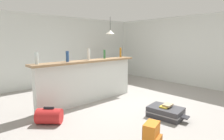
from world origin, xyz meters
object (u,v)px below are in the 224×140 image
Objects in this scene: dining_table at (109,66)px; dining_chair_near_partition at (118,71)px; backpack_orange at (152,137)px; book_stack at (166,106)px; pendant_lamp at (110,32)px; suitcase_flat_charcoal at (166,112)px; bottle_clear at (37,58)px; bottle_amber at (121,52)px; bottle_white at (89,54)px; bottle_green at (104,54)px; duffel_bag_red at (49,116)px; bottle_blue at (67,56)px.

dining_chair_near_partition reaches higher than dining_table.
backpack_orange reaches higher than book_stack.
pendant_lamp reaches higher than suitcase_flat_charcoal.
bottle_clear is 3.57m from pendant_lamp.
bottle_amber reaches higher than dining_chair_near_partition.
pendant_lamp is 3.97m from suitcase_flat_charcoal.
bottle_white is 0.58m from bottle_green.
duffel_bag_red is at bearing -94.27° from bottle_clear.
book_stack is at bearing -18.85° from suitcase_flat_charcoal.
bottle_blue is 0.27× the size of dining_chair_near_partition.
book_stack is at bearing -89.03° from bottle_green.
bottle_amber reaches higher than bottle_green.
bottle_clear is 0.60× the size of backpack_orange.
bottle_white is 0.32× the size of dining_chair_near_partition.
backpack_orange is (-2.52, -3.34, -0.31)m from dining_chair_near_partition.
bottle_clear is 0.46× the size of duffel_bag_red.
duffel_bag_red is at bearing -162.03° from bottle_green.
bottle_amber is (1.19, 0.04, -0.00)m from bottle_white.
dining_table is at bearing 86.18° from dining_chair_near_partition.
bottle_amber reaches higher than dining_table.
bottle_clear is 0.23× the size of dining_table.
dining_table is at bearing 68.00° from suitcase_flat_charcoal.
bottle_blue is 1.04× the size of bottle_green.
bottle_amber is 0.52× the size of duffel_bag_red.
bottle_green is at bearing -147.82° from dining_chair_near_partition.
dining_table reaches higher than backpack_orange.
bottle_clear is 2.77m from backpack_orange.
suitcase_flat_charcoal is 2.06× the size of backpack_orange.
duffel_bag_red is (-2.56, -0.61, -1.11)m from bottle_amber.
dining_table is 1.29m from pendant_lamp.
bottle_white is 0.27× the size of dining_table.
dining_table is 3.82× the size of book_stack.
duffel_bag_red is (-1.96, 1.36, 0.04)m from suitcase_flat_charcoal.
bottle_green is 2.02m from dining_table.
book_stack is (1.93, -1.96, -0.99)m from bottle_clear.
bottle_white is at bearing 107.32° from book_stack.
dining_table is 0.53m from dining_chair_near_partition.
bottle_amber reaches higher than suitcase_flat_charcoal.
dining_chair_near_partition is (2.52, 0.89, -0.73)m from bottle_blue.
book_stack reaches higher than suitcase_flat_charcoal.
bottle_green is at bearing 2.28° from bottle_blue.
dining_table is 4.65m from backpack_orange.
bottle_clear is 1.03× the size of bottle_green.
bottle_clear is 0.88× the size of bottle_amber.
dining_chair_near_partition is at bearing 50.11° from bottle_amber.
bottle_white reaches higher than dining_table.
bottle_white is 2.33m from suitcase_flat_charcoal.
duffel_bag_red is at bearing 111.92° from backpack_orange.
bottle_white is at bearing -154.88° from dining_chair_near_partition.
backpack_orange is (-2.54, -3.77, -1.73)m from pendant_lamp.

